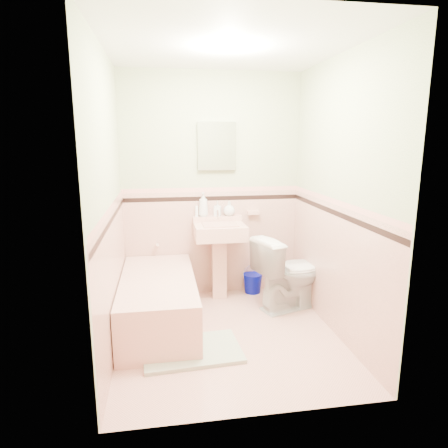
{
  "coord_description": "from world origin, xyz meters",
  "views": [
    {
      "loc": [
        -0.57,
        -3.29,
        1.77
      ],
      "look_at": [
        0.0,
        0.25,
        1.0
      ],
      "focal_mm": 31.61,
      "sensor_mm": 36.0,
      "label": 1
    }
  ],
  "objects": [
    {
      "name": "floor",
      "position": [
        0.0,
        0.0,
        0.0
      ],
      "size": [
        2.2,
        2.2,
        0.0
      ],
      "primitive_type": "plane",
      "color": "#E5A996",
      "rests_on": "ground"
    },
    {
      "name": "ceiling",
      "position": [
        0.0,
        0.0,
        2.5
      ],
      "size": [
        2.2,
        2.2,
        0.0
      ],
      "primitive_type": "plane",
      "rotation": [
        3.14,
        0.0,
        0.0
      ],
      "color": "white",
      "rests_on": "ground"
    },
    {
      "name": "wall_back",
      "position": [
        0.0,
        1.1,
        1.25
      ],
      "size": [
        2.5,
        0.0,
        2.5
      ],
      "primitive_type": "plane",
      "rotation": [
        1.57,
        0.0,
        0.0
      ],
      "color": "beige",
      "rests_on": "ground"
    },
    {
      "name": "wall_front",
      "position": [
        0.0,
        -1.1,
        1.25
      ],
      "size": [
        2.5,
        0.0,
        2.5
      ],
      "primitive_type": "plane",
      "rotation": [
        -1.57,
        0.0,
        0.0
      ],
      "color": "beige",
      "rests_on": "ground"
    },
    {
      "name": "wall_left",
      "position": [
        -1.0,
        0.0,
        1.25
      ],
      "size": [
        0.0,
        2.5,
        2.5
      ],
      "primitive_type": "plane",
      "rotation": [
        1.57,
        0.0,
        1.57
      ],
      "color": "beige",
      "rests_on": "ground"
    },
    {
      "name": "wall_right",
      "position": [
        1.0,
        0.0,
        1.25
      ],
      "size": [
        0.0,
        2.5,
        2.5
      ],
      "primitive_type": "plane",
      "rotation": [
        1.57,
        0.0,
        -1.57
      ],
      "color": "beige",
      "rests_on": "ground"
    },
    {
      "name": "wainscot_back",
      "position": [
        0.0,
        1.09,
        0.6
      ],
      "size": [
        2.0,
        0.0,
        2.0
      ],
      "primitive_type": "plane",
      "rotation": [
        1.57,
        0.0,
        0.0
      ],
      "color": "#E7AE9B",
      "rests_on": "ground"
    },
    {
      "name": "wainscot_front",
      "position": [
        0.0,
        -1.09,
        0.6
      ],
      "size": [
        2.0,
        0.0,
        2.0
      ],
      "primitive_type": "plane",
      "rotation": [
        -1.57,
        0.0,
        0.0
      ],
      "color": "#E7AE9B",
      "rests_on": "ground"
    },
    {
      "name": "wainscot_left",
      "position": [
        -0.99,
        0.0,
        0.6
      ],
      "size": [
        0.0,
        2.2,
        2.2
      ],
      "primitive_type": "plane",
      "rotation": [
        1.57,
        0.0,
        1.57
      ],
      "color": "#E7AE9B",
      "rests_on": "ground"
    },
    {
      "name": "wainscot_right",
      "position": [
        0.99,
        0.0,
        0.6
      ],
      "size": [
        0.0,
        2.2,
        2.2
      ],
      "primitive_type": "plane",
      "rotation": [
        1.57,
        0.0,
        -1.57
      ],
      "color": "#E7AE9B",
      "rests_on": "ground"
    },
    {
      "name": "accent_back",
      "position": [
        0.0,
        1.08,
        1.12
      ],
      "size": [
        2.0,
        0.0,
        2.0
      ],
      "primitive_type": "plane",
      "rotation": [
        1.57,
        0.0,
        0.0
      ],
      "color": "black",
      "rests_on": "ground"
    },
    {
      "name": "accent_front",
      "position": [
        0.0,
        -1.08,
        1.12
      ],
      "size": [
        2.0,
        0.0,
        2.0
      ],
      "primitive_type": "plane",
      "rotation": [
        -1.57,
        0.0,
        0.0
      ],
      "color": "black",
      "rests_on": "ground"
    },
    {
      "name": "accent_left",
      "position": [
        -0.98,
        0.0,
        1.12
      ],
      "size": [
        0.0,
        2.2,
        2.2
      ],
      "primitive_type": "plane",
      "rotation": [
        1.57,
        0.0,
        1.57
      ],
      "color": "black",
      "rests_on": "ground"
    },
    {
      "name": "accent_right",
      "position": [
        0.98,
        0.0,
        1.12
      ],
      "size": [
        0.0,
        2.2,
        2.2
      ],
      "primitive_type": "plane",
      "rotation": [
        1.57,
        0.0,
        -1.57
      ],
      "color": "black",
      "rests_on": "ground"
    },
    {
      "name": "cap_back",
      "position": [
        0.0,
        1.08,
        1.22
      ],
      "size": [
        2.0,
        0.0,
        2.0
      ],
      "primitive_type": "plane",
      "rotation": [
        1.57,
        0.0,
        0.0
      ],
      "color": "#E59A8A",
      "rests_on": "ground"
    },
    {
      "name": "cap_front",
      "position": [
        0.0,
        -1.08,
        1.22
      ],
      "size": [
        2.0,
        0.0,
        2.0
      ],
      "primitive_type": "plane",
      "rotation": [
        -1.57,
        0.0,
        0.0
      ],
      "color": "#E59A8A",
      "rests_on": "ground"
    },
    {
      "name": "cap_left",
      "position": [
        -0.98,
        0.0,
        1.22
      ],
      "size": [
        0.0,
        2.2,
        2.2
      ],
      "primitive_type": "plane",
      "rotation": [
        1.57,
        0.0,
        1.57
      ],
      "color": "#E59A8A",
      "rests_on": "ground"
    },
    {
      "name": "cap_right",
      "position": [
        0.98,
        0.0,
        1.22
      ],
      "size": [
        0.0,
        2.2,
        2.2
      ],
      "primitive_type": "plane",
      "rotation": [
        1.57,
        0.0,
        -1.57
      ],
      "color": "#E59A8A",
      "rests_on": "ground"
    },
    {
      "name": "bathtub",
      "position": [
        -0.63,
        0.33,
        0.23
      ],
      "size": [
        0.7,
        1.5,
        0.45
      ],
      "primitive_type": "cube",
      "color": "#E0A693",
      "rests_on": "floor"
    },
    {
      "name": "tub_faucet",
      "position": [
        -0.63,
        1.05,
        0.63
      ],
      "size": [
        0.04,
        0.12,
        0.04
      ],
      "primitive_type": "cylinder",
      "rotation": [
        1.57,
        0.0,
        0.0
      ],
      "color": "silver",
      "rests_on": "wall_back"
    },
    {
      "name": "sink",
      "position": [
        0.05,
        0.86,
        0.43
      ],
      "size": [
        0.55,
        0.48,
        0.87
      ],
      "primitive_type": null,
      "color": "#E0A693",
      "rests_on": "floor"
    },
    {
      "name": "sink_faucet",
      "position": [
        0.05,
        1.0,
        0.95
      ],
      "size": [
        0.02,
        0.02,
        0.1
      ],
      "primitive_type": "cylinder",
      "color": "silver",
      "rests_on": "sink"
    },
    {
      "name": "medicine_cabinet",
      "position": [
        0.05,
        1.07,
        1.7
      ],
      "size": [
        0.42,
        0.04,
        0.52
      ],
      "primitive_type": "cube",
      "color": "white",
      "rests_on": "wall_back"
    },
    {
      "name": "soap_dish",
      "position": [
        0.47,
        1.06,
        0.95
      ],
      "size": [
        0.13,
        0.08,
        0.04
      ],
      "primitive_type": "cube",
      "color": "#E0A693",
      "rests_on": "wall_back"
    },
    {
      "name": "soap_bottle_left",
      "position": [
        -0.11,
        1.04,
        1.06
      ],
      "size": [
        0.13,
        0.13,
        0.27
      ],
      "primitive_type": "imported",
      "rotation": [
        0.0,
        0.0,
        -0.28
      ],
      "color": "#B2B2B2",
      "rests_on": "sink"
    },
    {
      "name": "soap_bottle_mid",
      "position": [
        0.05,
        1.04,
        1.01
      ],
      "size": [
        0.09,
        0.1,
        0.17
      ],
      "primitive_type": "imported",
      "rotation": [
        0.0,
        0.0,
        -0.31
      ],
      "color": "#B2B2B2",
      "rests_on": "sink"
    },
    {
      "name": "soap_bottle_right",
      "position": [
        0.19,
        1.04,
        1.01
      ],
      "size": [
        0.15,
        0.15,
        0.16
      ],
      "primitive_type": "imported",
      "rotation": [
        0.0,
        0.0,
        -0.2
      ],
      "color": "#B2B2B2",
      "rests_on": "sink"
    },
    {
      "name": "tube",
      "position": [
        -0.18,
        1.04,
        0.99
      ],
      "size": [
        0.05,
        0.05,
        0.12
      ],
      "primitive_type": "cylinder",
      "rotation": [
        0.0,
        0.0,
        -0.37
      ],
      "color": "white",
      "rests_on": "sink"
    },
    {
      "name": "toilet",
      "position": [
        0.76,
        0.51,
        0.4
      ],
      "size": [
        0.88,
        0.66,
        0.79
      ],
      "primitive_type": "imported",
      "rotation": [
        0.0,
        0.0,
        1.89
      ],
      "color": "white",
      "rests_on": "floor"
    },
    {
      "name": "bucket",
      "position": [
        0.46,
        0.99,
        0.11
      ],
      "size": [
        0.24,
        0.24,
        0.23
      ],
      "primitive_type": null,
      "rotation": [
        0.0,
        0.0,
        0.07
      ],
      "color": "#01088C",
      "rests_on": "floor"
    },
    {
      "name": "bath_mat",
      "position": [
        -0.36,
        -0.25,
        0.02
      ],
      "size": [
        0.85,
        0.6,
        0.03
      ],
      "primitive_type": "cube",
      "rotation": [
        0.0,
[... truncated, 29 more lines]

